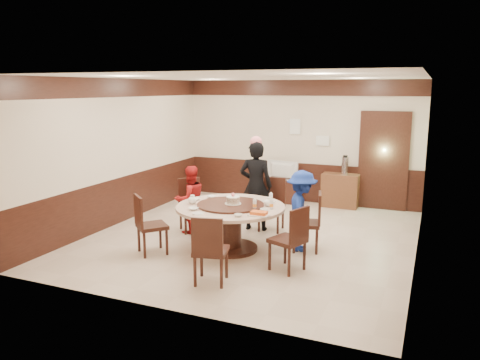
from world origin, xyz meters
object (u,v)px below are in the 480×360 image
at_px(banquet_table, 231,218).
at_px(shrimp_platter, 259,214).
at_px(person_standing, 256,186).
at_px(television, 281,171).
at_px(person_red, 190,199).
at_px(person_blue, 302,211).
at_px(birthday_cake, 233,200).
at_px(thermos, 345,166).
at_px(side_cabinet, 340,190).
at_px(tv_stand, 281,191).

xyz_separation_m(banquet_table, shrimp_platter, (0.64, -0.39, 0.24)).
distance_m(banquet_table, person_standing, 1.27).
bearing_deg(television, shrimp_platter, 112.83).
distance_m(person_red, shrimp_platter, 1.97).
relative_size(person_blue, birthday_cake, 5.03).
bearing_deg(banquet_table, shrimp_platter, -31.34).
xyz_separation_m(person_blue, thermos, (0.12, 3.10, 0.28)).
relative_size(person_red, person_blue, 0.94).
bearing_deg(side_cabinet, person_blue, -90.81).
relative_size(banquet_table, person_standing, 1.06).
bearing_deg(person_red, tv_stand, -159.32).
xyz_separation_m(tv_stand, side_cabinet, (1.38, 0.03, 0.12)).
bearing_deg(tv_stand, person_standing, -83.88).
bearing_deg(person_standing, thermos, -127.67).
height_order(person_standing, tv_stand, person_standing).
xyz_separation_m(television, side_cabinet, (1.38, 0.03, -0.35)).
xyz_separation_m(birthday_cake, side_cabinet, (1.07, 3.53, -0.47)).
height_order(banquet_table, person_red, person_red).
relative_size(person_standing, shrimp_platter, 5.57).
height_order(banquet_table, shrimp_platter, shrimp_platter).
distance_m(television, side_cabinet, 1.43).
bearing_deg(birthday_cake, person_blue, 22.83).
bearing_deg(television, person_standing, 105.83).
relative_size(birthday_cake, side_cabinet, 0.33).
xyz_separation_m(person_red, birthday_cake, (1.11, -0.58, 0.22)).
bearing_deg(television, person_red, 84.45).
bearing_deg(thermos, side_cabinet, 180.00).
distance_m(banquet_table, side_cabinet, 3.71).
xyz_separation_m(shrimp_platter, thermos, (0.55, 3.93, 0.16)).
relative_size(side_cabinet, thermos, 2.11).
xyz_separation_m(person_blue, shrimp_platter, (-0.43, -0.83, 0.12)).
distance_m(shrimp_platter, tv_stand, 4.04).
xyz_separation_m(shrimp_platter, television, (-0.91, 3.90, -0.05)).
height_order(banquet_table, tv_stand, banquet_table).
xyz_separation_m(banquet_table, thermos, (1.19, 3.54, 0.41)).
distance_m(birthday_cake, television, 3.52).
bearing_deg(person_blue, banquet_table, 88.98).
bearing_deg(shrimp_platter, side_cabinet, 83.11).
distance_m(person_red, thermos, 3.73).
relative_size(person_blue, television, 1.69).
xyz_separation_m(person_blue, side_cabinet, (0.04, 3.10, -0.29)).
xyz_separation_m(banquet_table, side_cabinet, (1.11, 3.54, -0.16)).
distance_m(person_blue, tv_stand, 3.37).
bearing_deg(tv_stand, television, 0.00).
bearing_deg(person_red, television, -159.32).
bearing_deg(thermos, banquet_table, -108.57).
bearing_deg(shrimp_platter, television, 103.12).
xyz_separation_m(banquet_table, person_blue, (1.07, 0.44, 0.13)).
distance_m(person_blue, television, 3.35).
bearing_deg(person_standing, side_cabinet, -126.11).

